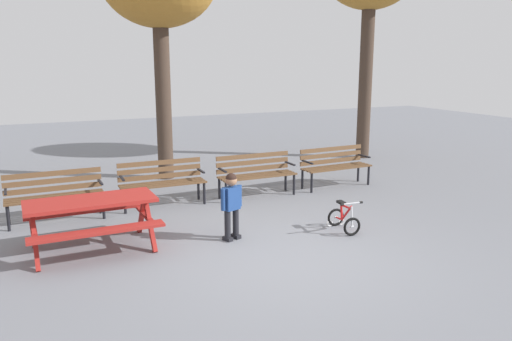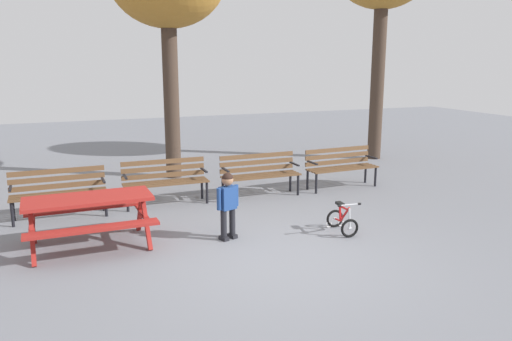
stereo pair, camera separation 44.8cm
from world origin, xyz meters
TOP-DOWN VIEW (x-y plane):
  - ground at (0.00, 0.00)m, footprint 36.00×36.00m
  - picnic_table at (-2.39, 1.41)m, footprint 1.83×1.38m
  - park_bench_far_left at (-2.79, 3.12)m, footprint 1.61×0.49m
  - park_bench_left at (-0.88, 3.27)m, footprint 1.60×0.46m
  - park_bench_right at (1.01, 3.16)m, footprint 1.60×0.47m
  - park_bench_far_right at (2.91, 3.17)m, footprint 1.62×0.53m
  - child_standing at (-0.39, 0.98)m, footprint 0.38×0.24m
  - kids_bicycle at (1.41, 0.60)m, footprint 0.40×0.58m

SIDE VIEW (x-z plane):
  - ground at x=0.00m, z-range 0.00..0.00m
  - kids_bicycle at x=1.41m, z-range -0.07..0.47m
  - park_bench_far_left at x=-2.79m, z-range 0.08..0.94m
  - park_bench_left at x=-0.88m, z-range 0.08..0.94m
  - park_bench_right at x=1.01m, z-range 0.08..0.94m
  - park_bench_far_right at x=2.91m, z-range 0.08..0.94m
  - picnic_table at x=-2.39m, z-range 0.20..0.99m
  - child_standing at x=-0.39m, z-range 0.09..1.14m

